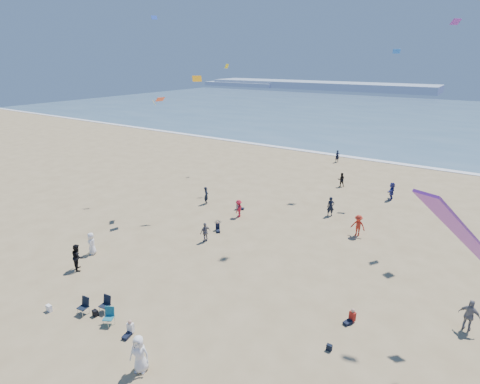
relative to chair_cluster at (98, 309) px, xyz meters
The scene contains 12 objects.
ground 3.17m from the chair_cluster, 17.75° to the right, with size 220.00×220.00×0.00m, color tan.
ocean 94.09m from the chair_cluster, 88.18° to the left, with size 220.00×100.00×0.06m, color #476B84.
surf_line 44.15m from the chair_cluster, 86.13° to the left, with size 220.00×1.20×0.08m, color white.
headland_far 178.41m from the chair_cluster, 108.64° to the left, with size 110.00×20.00×3.20m, color #7A8EA8.
headland_near 190.59m from the chair_cluster, 120.60° to the left, with size 40.00×14.00×2.00m, color #7A8EA8.
standing_flyers 13.94m from the chair_cluster, 64.20° to the left, with size 26.63×43.51×1.93m.
seated_group 6.97m from the chair_cluster, 62.92° to the left, with size 15.47×26.09×0.84m.
chair_cluster is the anchor object (origin of this frame).
white_tote 3.16m from the chair_cluster, 155.96° to the right, with size 0.35×0.20×0.40m, color white.
black_backpack 0.40m from the chair_cluster, 163.03° to the right, with size 0.30×0.22×0.38m, color black.
navy_bag 12.81m from the chair_cluster, 21.66° to the left, with size 0.28×0.18×0.34m, color black.
kites_aloft 21.87m from the chair_cluster, 42.15° to the left, with size 42.74×42.10×29.53m.
Camera 1 is at (13.48, -9.41, 13.91)m, focal length 28.00 mm.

